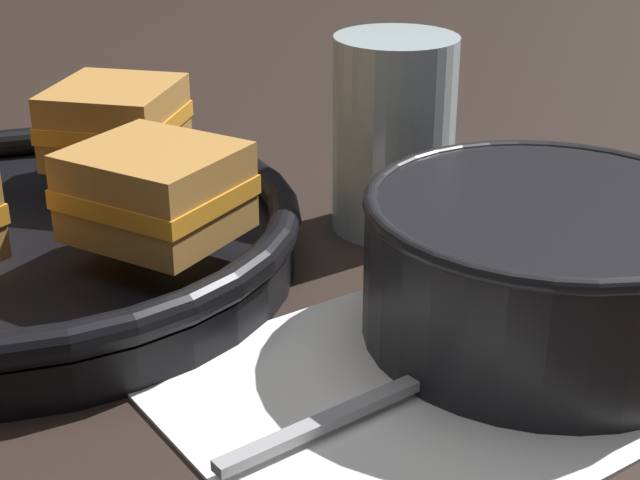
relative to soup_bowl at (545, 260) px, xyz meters
name	(u,v)px	position (x,y,z in m)	size (l,w,h in m)	color
ground_plane	(352,369)	(-0.10, 0.03, -0.04)	(4.00, 4.00, 0.00)	black
napkin	(414,389)	(-0.08, -0.01, -0.04)	(0.22, 0.19, 0.00)	white
soup_bowl	(545,260)	(0.00, 0.00, 0.00)	(0.18, 0.18, 0.08)	black
spoon	(447,368)	(-0.07, -0.01, -0.03)	(0.18, 0.03, 0.01)	#9E9EA3
skillet	(28,240)	(-0.19, 0.21, -0.02)	(0.31, 0.31, 0.04)	black
sandwich_near_left	(156,192)	(-0.14, 0.14, 0.02)	(0.10, 0.10, 0.05)	#B27A38
sandwich_near_right	(116,122)	(-0.11, 0.26, 0.02)	(0.11, 0.11, 0.05)	#B27A38
drinking_glass	(394,135)	(0.02, 0.15, 0.02)	(0.07, 0.07, 0.12)	silver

